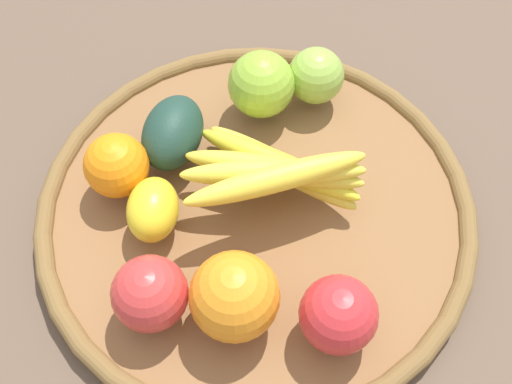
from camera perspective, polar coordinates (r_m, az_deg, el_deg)
name	(u,v)px	position (r m, az deg, el deg)	size (l,w,h in m)	color
ground_plane	(256,217)	(0.71, 0.00, -2.20)	(2.40, 2.40, 0.00)	brown
basket	(256,210)	(0.69, 0.00, -1.56)	(0.47, 0.47, 0.03)	brown
avocado	(173,133)	(0.70, -7.38, 5.24)	(0.09, 0.06, 0.06)	#1C392E
apple_2	(338,315)	(0.59, 7.32, -10.72)	(0.07, 0.07, 0.07)	red
banana_bunch	(277,170)	(0.66, 1.83, 1.95)	(0.16, 0.19, 0.08)	yellow
orange_1	(234,296)	(0.59, -1.92, -9.23)	(0.08, 0.08, 0.08)	orange
lemon_0	(153,209)	(0.65, -9.13, -1.54)	(0.07, 0.05, 0.05)	yellow
apple_1	(261,84)	(0.73, 0.48, 9.51)	(0.08, 0.08, 0.08)	#8AB533
apple_3	(150,294)	(0.60, -9.39, -8.87)	(0.07, 0.07, 0.07)	red
orange_0	(117,165)	(0.68, -12.25, 2.31)	(0.07, 0.07, 0.07)	orange
apple_0	(316,76)	(0.75, 5.32, 10.22)	(0.07, 0.07, 0.07)	#8FB544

